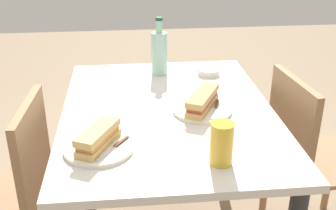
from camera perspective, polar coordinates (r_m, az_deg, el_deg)
name	(u,v)px	position (r m, az deg, el deg)	size (l,w,h in m)	color
dining_table	(168,133)	(1.80, 0.00, -3.73)	(1.15, 0.86, 0.74)	beige
chair_far	(307,154)	(2.02, 18.11, -6.25)	(0.44, 0.44, 0.85)	#936B47
chair_near	(12,190)	(1.80, -20.05, -10.65)	(0.42, 0.42, 0.85)	#936B47
plate_near	(99,148)	(1.48, -9.21, -5.70)	(0.24, 0.24, 0.01)	silver
baguette_sandwich_near	(98,137)	(1.46, -9.32, -4.30)	(0.21, 0.15, 0.07)	tan
knife_near	(115,147)	(1.46, -7.11, -5.56)	(0.15, 0.11, 0.01)	silver
plate_far	(202,110)	(1.74, 4.57, -0.64)	(0.24, 0.24, 0.01)	silver
baguette_sandwich_far	(202,100)	(1.72, 4.61, 0.61)	(0.24, 0.17, 0.07)	tan
knife_far	(215,108)	(1.73, 6.35, -0.44)	(0.17, 0.07, 0.01)	silver
water_bottle	(159,52)	(2.09, -1.21, 7.07)	(0.08, 0.08, 0.28)	#99C6B7
beer_glass	(222,144)	(1.37, 7.16, -5.14)	(0.08, 0.08, 0.14)	gold
olive_bowl	(208,72)	(2.12, 5.41, 4.46)	(0.11, 0.11, 0.03)	silver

